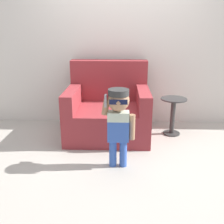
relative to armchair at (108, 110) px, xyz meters
name	(u,v)px	position (x,y,z in m)	size (l,w,h in m)	color
ground_plane	(121,140)	(0.19, -0.25, -0.36)	(10.00, 10.00, 0.00)	#ADA89E
wall_back	(122,41)	(0.19, 0.55, 0.94)	(10.00, 0.05, 2.60)	silver
armchair	(108,110)	(0.00, 0.00, 0.00)	(1.15, 1.01, 1.04)	maroon
person_child	(118,116)	(0.16, -0.96, 0.24)	(0.37, 0.28, 0.90)	#3356AD
side_table	(173,113)	(0.94, 0.01, -0.03)	(0.38, 0.38, 0.55)	#333333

